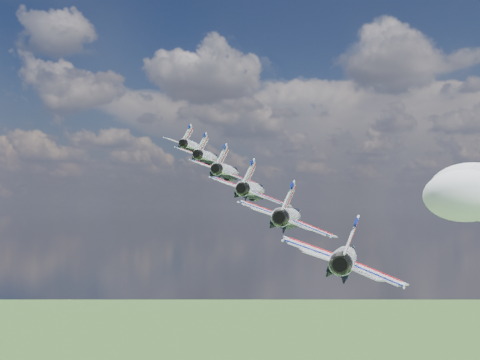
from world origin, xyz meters
The scene contains 6 objects.
jet_0 centered at (-23.59, -3.61, 164.48)m, with size 9.14×13.54×4.04m, color white, non-canonical shape.
jet_1 centered at (-15.32, -12.70, 161.60)m, with size 9.14×13.54×4.04m, color white, non-canonical shape.
jet_2 centered at (-7.06, -21.80, 158.72)m, with size 9.14×13.54×4.04m, color white, non-canonical shape.
jet_3 centered at (1.21, -30.90, 155.83)m, with size 9.14×13.54×4.04m, color white, non-canonical shape.
jet_4 centered at (9.47, -39.99, 152.95)m, with size 9.14×13.54×4.04m, color white, non-canonical shape.
jet_5 centered at (17.74, -49.09, 150.07)m, with size 9.14×13.54×4.04m, color white, non-canonical shape.
Camera 1 is at (31.45, -93.85, 153.84)m, focal length 45.00 mm.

